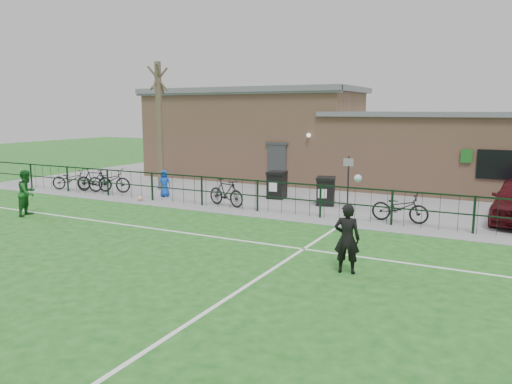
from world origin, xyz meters
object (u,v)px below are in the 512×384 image
at_px(bicycle_c, 109,181).
at_px(bicycle_e, 400,207).
at_px(wheelie_bin_right, 326,192).
at_px(outfield_player, 27,193).
at_px(bare_tree, 159,127).
at_px(bicycle_b, 94,180).
at_px(ball_ground, 140,198).
at_px(wheelie_bin_left, 277,186).
at_px(bicycle_a, 72,179).
at_px(bicycle_d, 226,192).
at_px(spectator_child, 164,183).
at_px(sign_post, 348,182).

xyz_separation_m(bicycle_c, bicycle_e, (13.23, -0.11, -0.05)).
bearing_deg(wheelie_bin_right, outfield_player, -158.44).
height_order(bare_tree, bicycle_b, bare_tree).
bearing_deg(ball_ground, bicycle_c, 158.82).
distance_m(wheelie_bin_left, bicycle_b, 8.67).
bearing_deg(outfield_player, bicycle_a, 14.05).
xyz_separation_m(bare_tree, wheelie_bin_left, (5.97, 0.37, -2.44)).
relative_size(wheelie_bin_left, bicycle_d, 0.59).
bearing_deg(spectator_child, ball_ground, -120.08).
distance_m(bare_tree, outfield_player, 7.30).
distance_m(bicycle_b, bicycle_e, 14.03).
xyz_separation_m(bicycle_b, outfield_player, (1.80, -5.00, 0.27)).
distance_m(wheelie_bin_right, ball_ground, 7.74).
relative_size(bicycle_b, ball_ground, 7.89).
xyz_separation_m(bicycle_b, bicycle_e, (14.03, 0.03, -0.04)).
relative_size(bare_tree, wheelie_bin_left, 5.59).
distance_m(wheelie_bin_left, bicycle_a, 10.02).
distance_m(sign_post, spectator_child, 7.98).
xyz_separation_m(bare_tree, outfield_player, (-0.59, -6.95, -2.17)).
bearing_deg(bicycle_e, bicycle_d, 93.27).
height_order(bare_tree, wheelie_bin_right, bare_tree).
relative_size(bicycle_e, ball_ground, 8.34).
distance_m(wheelie_bin_right, bicycle_e, 3.73).
bearing_deg(bare_tree, bicycle_d, -23.90).
bearing_deg(wheelie_bin_right, bicycle_c, 173.79).
relative_size(wheelie_bin_right, sign_post, 0.52).
relative_size(wheelie_bin_left, bicycle_e, 0.56).
xyz_separation_m(wheelie_bin_left, spectator_child, (-4.55, -1.94, 0.05)).
relative_size(bicycle_c, ball_ground, 9.11).
xyz_separation_m(bicycle_c, ball_ground, (2.71, -1.05, -0.45)).
xyz_separation_m(wheelie_bin_left, sign_post, (3.29, -0.47, 0.46)).
distance_m(bicycle_b, bicycle_d, 7.33).
distance_m(bicycle_c, outfield_player, 5.25).
bearing_deg(wheelie_bin_left, bare_tree, 175.73).
relative_size(bicycle_a, bicycle_b, 1.03).
bearing_deg(ball_ground, bicycle_b, 165.48).
bearing_deg(ball_ground, outfield_player, -112.68).
bearing_deg(spectator_child, bare_tree, 114.93).
height_order(bicycle_b, outfield_player, outfield_player).
bearing_deg(bicycle_c, sign_post, -97.98).
height_order(sign_post, bicycle_e, sign_post).
relative_size(bicycle_a, bicycle_c, 0.90).
bearing_deg(ball_ground, wheelie_bin_right, 20.51).
bearing_deg(spectator_child, bicycle_d, -27.29).
distance_m(bicycle_d, bicycle_e, 6.71).
distance_m(bicycle_b, ball_ground, 3.65).
relative_size(wheelie_bin_left, sign_post, 0.54).
height_order(bare_tree, ball_ground, bare_tree).
bearing_deg(bicycle_e, sign_post, 53.65).
bearing_deg(wheelie_bin_left, spectator_child, -164.76).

